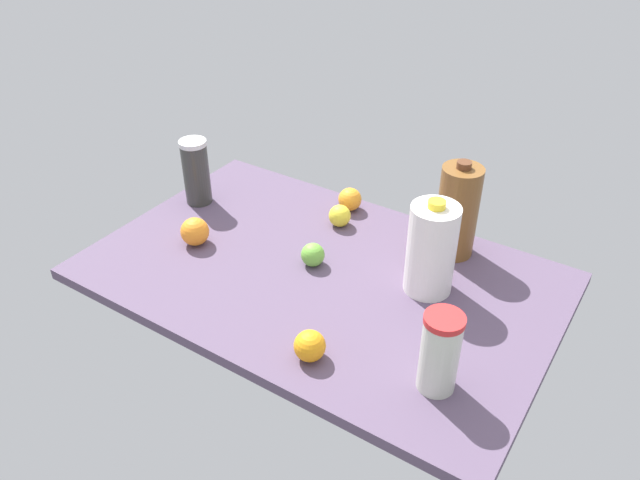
{
  "coord_description": "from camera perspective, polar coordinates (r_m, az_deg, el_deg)",
  "views": [
    {
      "loc": [
        70.98,
        -109.07,
        101.42
      ],
      "look_at": [
        0.0,
        0.0,
        13.0
      ],
      "focal_mm": 35.0,
      "sensor_mm": 36.0,
      "label": 1
    }
  ],
  "objects": [
    {
      "name": "orange_far_back",
      "position": [
        1.87,
        2.75,
        3.73
      ],
      "size": [
        7.02,
        7.02,
        7.02
      ],
      "primitive_type": "sphere",
      "color": "orange",
      "rests_on": "countertop"
    },
    {
      "name": "orange_beside_bowl",
      "position": [
        1.37,
        -0.94,
        -9.65
      ],
      "size": [
        7.09,
        7.09,
        7.09
      ],
      "primitive_type": "sphere",
      "color": "orange",
      "rests_on": "countertop"
    },
    {
      "name": "lemon_loose",
      "position": [
        1.8,
        1.82,
        2.23
      ],
      "size": [
        6.42,
        6.42,
        6.42
      ],
      "primitive_type": "sphere",
      "color": "yellow",
      "rests_on": "countertop"
    },
    {
      "name": "chocolate_milk_jug",
      "position": [
        1.67,
        12.46,
        2.58
      ],
      "size": [
        10.78,
        10.78,
        27.37
      ],
      "color": "brown",
      "rests_on": "countertop"
    },
    {
      "name": "countertop",
      "position": [
        1.64,
        0.0,
        -3.32
      ],
      "size": [
        120.0,
        76.0,
        3.0
      ],
      "primitive_type": "cube",
      "color": "#55445D",
      "rests_on": "ground"
    },
    {
      "name": "tumbler_cup",
      "position": [
        1.29,
        10.9,
        -10.06
      ],
      "size": [
        8.28,
        8.28,
        18.84
      ],
      "color": "beige",
      "rests_on": "countertop"
    },
    {
      "name": "lime_near_front",
      "position": [
        1.64,
        -0.66,
        -1.35
      ],
      "size": [
        6.3,
        6.3,
        6.3
      ],
      "primitive_type": "sphere",
      "color": "#69AF3C",
      "rests_on": "countertop"
    },
    {
      "name": "milk_jug",
      "position": [
        1.53,
        10.15,
        -0.83
      ],
      "size": [
        12.05,
        12.05,
        25.5
      ],
      "color": "white",
      "rests_on": "countertop"
    },
    {
      "name": "shaker_bottle",
      "position": [
        1.92,
        -11.26,
        6.14
      ],
      "size": [
        8.13,
        8.13,
        20.4
      ],
      "color": "#353733",
      "rests_on": "countertop"
    },
    {
      "name": "orange_by_jug",
      "position": [
        1.75,
        -11.37,
        0.76
      ],
      "size": [
        7.89,
        7.89,
        7.89
      ],
      "primitive_type": "sphere",
      "color": "orange",
      "rests_on": "countertop"
    }
  ]
}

